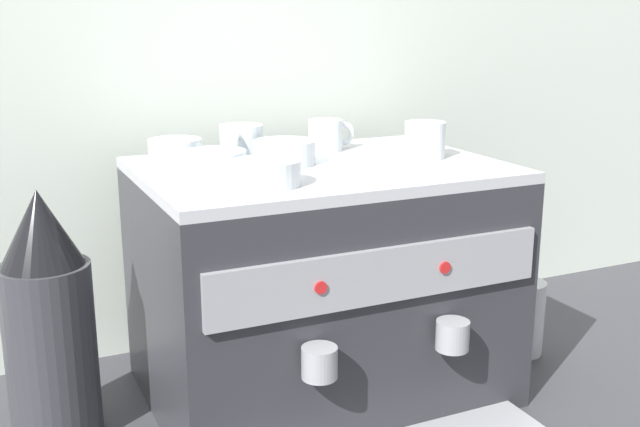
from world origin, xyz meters
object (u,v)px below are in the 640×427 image
at_px(ceramic_cup_2, 327,135).
at_px(ceramic_bowl_2, 284,153).
at_px(coffee_grinder, 49,322).
at_px(ceramic_cup_1, 241,141).
at_px(espresso_machine, 321,282).
at_px(ceramic_cup_0, 426,140).
at_px(milk_pitcher, 521,317).
at_px(ceramic_bowl_1, 267,173).
at_px(ceramic_bowl_3, 175,150).
at_px(ceramic_bowl_0, 215,161).

distance_m(ceramic_cup_2, ceramic_bowl_2, 0.16).
bearing_deg(coffee_grinder, ceramic_cup_1, 13.63).
bearing_deg(espresso_machine, ceramic_cup_0, -4.46).
bearing_deg(ceramic_cup_1, ceramic_cup_2, 0.19).
distance_m(coffee_grinder, milk_pitcher, 0.95).
bearing_deg(ceramic_cup_1, ceramic_cup_0, -25.23).
relative_size(ceramic_cup_2, milk_pitcher, 0.64).
relative_size(ceramic_cup_0, ceramic_bowl_1, 0.97).
relative_size(ceramic_cup_1, milk_pitcher, 0.69).
distance_m(ceramic_cup_0, ceramic_bowl_3, 0.47).
bearing_deg(espresso_machine, ceramic_bowl_3, 145.60).
height_order(ceramic_bowl_3, coffee_grinder, ceramic_bowl_3).
height_order(espresso_machine, milk_pitcher, espresso_machine).
distance_m(ceramic_bowl_3, coffee_grinder, 0.38).
bearing_deg(ceramic_bowl_1, ceramic_bowl_3, 105.83).
bearing_deg(ceramic_bowl_2, milk_pitcher, -6.98).
bearing_deg(milk_pitcher, ceramic_cup_1, 164.23).
height_order(coffee_grinder, milk_pitcher, coffee_grinder).
height_order(espresso_machine, ceramic_cup_1, ceramic_cup_1).
bearing_deg(ceramic_bowl_3, ceramic_cup_2, -4.22).
bearing_deg(ceramic_bowl_1, ceramic_bowl_0, 103.91).
bearing_deg(coffee_grinder, ceramic_bowl_2, -0.60).
distance_m(ceramic_bowl_0, ceramic_bowl_1, 0.16).
relative_size(ceramic_cup_0, milk_pitcher, 0.66).
bearing_deg(ceramic_cup_0, ceramic_bowl_0, 172.38).
height_order(ceramic_bowl_0, coffee_grinder, ceramic_bowl_0).
height_order(espresso_machine, coffee_grinder, espresso_machine).
xyz_separation_m(ceramic_bowl_0, ceramic_bowl_2, (0.13, -0.00, 0.00)).
bearing_deg(milk_pitcher, ceramic_bowl_3, 165.12).
relative_size(ceramic_bowl_0, ceramic_bowl_2, 0.97).
distance_m(espresso_machine, ceramic_cup_0, 0.33).
distance_m(espresso_machine, ceramic_bowl_0, 0.31).
xyz_separation_m(ceramic_bowl_1, milk_pitcher, (0.61, 0.09, -0.38)).
distance_m(ceramic_cup_2, ceramic_bowl_3, 0.30).
distance_m(ceramic_bowl_1, ceramic_bowl_2, 0.18).
distance_m(ceramic_bowl_0, ceramic_bowl_2, 0.13).
bearing_deg(ceramic_bowl_2, coffee_grinder, 179.40).
distance_m(ceramic_cup_2, coffee_grinder, 0.62).
distance_m(espresso_machine, ceramic_bowl_2, 0.25).
relative_size(ceramic_cup_2, coffee_grinder, 0.23).
height_order(ceramic_bowl_0, ceramic_bowl_2, ceramic_bowl_2).
bearing_deg(ceramic_bowl_0, ceramic_cup_0, -7.62).
bearing_deg(coffee_grinder, ceramic_bowl_3, 24.03).
height_order(espresso_machine, ceramic_cup_0, ceramic_cup_0).
bearing_deg(espresso_machine, milk_pitcher, -3.40).
relative_size(espresso_machine, ceramic_bowl_3, 6.52).
distance_m(ceramic_cup_0, ceramic_bowl_0, 0.40).
relative_size(ceramic_cup_1, ceramic_bowl_1, 1.02).
height_order(ceramic_cup_0, ceramic_bowl_2, ceramic_cup_0).
relative_size(ceramic_cup_2, ceramic_bowl_1, 0.94).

